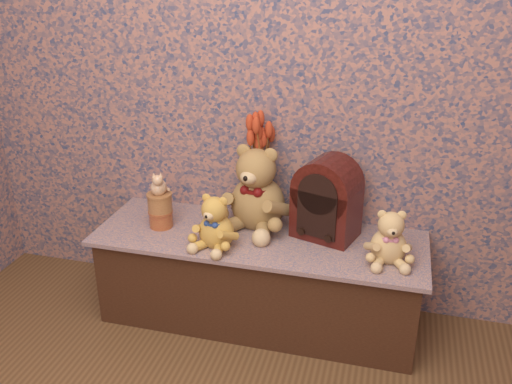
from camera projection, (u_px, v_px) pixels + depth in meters
The scene contains 10 objects.
display_shelf at pixel (259, 278), 2.60m from camera, with size 1.51×0.52×0.45m, color #3C4A7C.
teddy_large at pixel (258, 183), 2.53m from camera, with size 0.34×0.40×0.42m, color olive, non-canonical shape.
teddy_medium at pixel (216, 219), 2.38m from camera, with size 0.21×0.25×0.26m, color gold, non-canonical shape.
teddy_small at pixel (390, 234), 2.26m from camera, with size 0.20×0.24×0.25m, color tan, non-canonical shape.
cathedral_radio at pixel (327, 198), 2.44m from camera, with size 0.27×0.20×0.38m, color #340E09, non-canonical shape.
ceramic_vase at pixel (258, 203), 2.62m from camera, with size 0.11×0.11×0.18m, color tan.
dried_stalks at pixel (258, 144), 2.50m from camera, with size 0.22×0.22×0.41m, color #BF3C1E, non-canonical shape.
biscuit_tin_lower at pixel (161, 219), 2.58m from camera, with size 0.11×0.11×0.08m, color #B97736.
biscuit_tin_upper at pixel (160, 203), 2.55m from camera, with size 0.11×0.11×0.09m, color tan.
cat_figurine at pixel (158, 182), 2.51m from camera, with size 0.09×0.09×0.12m, color silver, non-canonical shape.
Camera 1 is at (0.55, -0.90, 1.63)m, focal length 38.58 mm.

